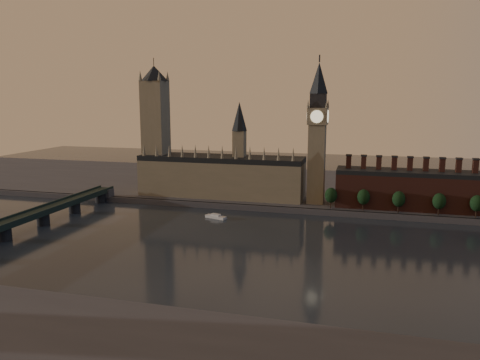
% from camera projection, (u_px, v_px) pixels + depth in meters
% --- Properties ---
extents(ground, '(900.00, 900.00, 0.00)m').
position_uv_depth(ground, '(274.00, 254.00, 246.72)').
color(ground, black).
rests_on(ground, ground).
extents(north_bank, '(900.00, 182.00, 4.00)m').
position_uv_depth(north_bank, '(312.00, 188.00, 415.65)').
color(north_bank, '#434348').
rests_on(north_bank, ground).
extents(palace_of_westminster, '(130.00, 30.30, 74.00)m').
position_uv_depth(palace_of_westminster, '(222.00, 174.00, 368.64)').
color(palace_of_westminster, '#7D7159').
rests_on(palace_of_westminster, north_bank).
extents(victoria_tower, '(24.00, 24.00, 108.00)m').
position_uv_depth(victoria_tower, '(156.00, 125.00, 376.35)').
color(victoria_tower, '#7D7159').
rests_on(victoria_tower, north_bank).
extents(big_ben, '(15.00, 15.00, 107.00)m').
position_uv_depth(big_ben, '(317.00, 132.00, 338.79)').
color(big_ben, '#7D7159').
rests_on(big_ben, north_bank).
extents(chimney_block, '(110.00, 25.00, 37.00)m').
position_uv_depth(chimney_block, '(416.00, 189.00, 327.75)').
color(chimney_block, '#552920').
rests_on(chimney_block, north_bank).
extents(embankment_tree_0, '(8.60, 8.60, 14.88)m').
position_uv_depth(embankment_tree_0, '(331.00, 195.00, 328.81)').
color(embankment_tree_0, black).
rests_on(embankment_tree_0, north_bank).
extents(embankment_tree_1, '(8.60, 8.60, 14.88)m').
position_uv_depth(embankment_tree_1, '(364.00, 197.00, 323.17)').
color(embankment_tree_1, black).
rests_on(embankment_tree_1, north_bank).
extents(embankment_tree_2, '(8.60, 8.60, 14.88)m').
position_uv_depth(embankment_tree_2, '(399.00, 199.00, 316.73)').
color(embankment_tree_2, black).
rests_on(embankment_tree_2, north_bank).
extents(embankment_tree_3, '(8.60, 8.60, 14.88)m').
position_uv_depth(embankment_tree_3, '(439.00, 201.00, 310.29)').
color(embankment_tree_3, black).
rests_on(embankment_tree_3, north_bank).
extents(embankment_tree_4, '(8.60, 8.60, 14.88)m').
position_uv_depth(embankment_tree_4, '(477.00, 203.00, 303.86)').
color(embankment_tree_4, black).
rests_on(embankment_tree_4, north_bank).
extents(westminster_bridge, '(14.00, 200.00, 11.55)m').
position_uv_depth(westminster_bridge, '(21.00, 222.00, 282.45)').
color(westminster_bridge, black).
rests_on(westminster_bridge, ground).
extents(river_boat, '(15.80, 8.80, 3.04)m').
position_uv_depth(river_boat, '(216.00, 217.00, 319.06)').
color(river_boat, '#BDBDBD').
rests_on(river_boat, ground).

